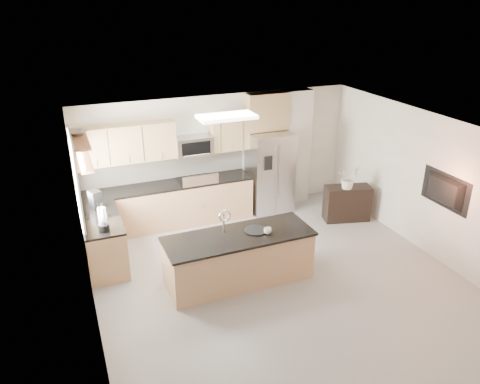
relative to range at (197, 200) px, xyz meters
name	(u,v)px	position (x,y,z in m)	size (l,w,h in m)	color
floor	(284,286)	(0.60, -2.92, -0.47)	(6.50, 6.50, 0.00)	#9B9993
ceiling	(291,137)	(0.60, -2.92, 2.13)	(6.00, 6.50, 0.02)	silver
wall_back	(218,155)	(0.60, 0.33, 0.83)	(6.00, 0.02, 2.60)	beige
wall_front	(440,353)	(0.60, -6.17, 0.83)	(6.00, 0.02, 2.60)	beige
wall_left	(88,253)	(-2.40, -2.92, 0.83)	(0.02, 6.50, 2.60)	beige
wall_right	(437,189)	(3.60, -2.92, 0.83)	(0.02, 6.50, 2.60)	beige
back_counter	(169,204)	(-0.63, 0.01, 0.00)	(3.55, 0.66, 1.44)	tan
left_counter	(103,241)	(-2.07, -1.07, -0.01)	(0.66, 1.50, 0.92)	tan
range	(197,200)	(0.00, 0.00, 0.00)	(0.76, 0.64, 1.14)	black
upper_cabinets	(159,140)	(-0.70, 0.16, 1.35)	(3.50, 0.33, 0.75)	tan
microwave	(194,146)	(0.00, 0.12, 1.16)	(0.76, 0.40, 0.40)	#AEAEB0
refrigerator	(269,172)	(1.66, -0.05, 0.42)	(0.92, 0.78, 1.78)	#AEAEB0
partition_column	(296,147)	(2.42, 0.18, 0.83)	(0.60, 0.30, 2.60)	beige
window	(77,181)	(-2.38, -1.07, 1.18)	(0.04, 1.15, 1.65)	white
shelf_lower	(82,161)	(-2.25, -0.97, 1.48)	(0.30, 1.20, 0.04)	brown
shelf_upper	(79,140)	(-2.25, -0.97, 1.85)	(0.30, 1.20, 0.04)	brown
ceiling_fixture	(227,117)	(0.20, -1.32, 2.09)	(1.00, 0.50, 0.06)	white
island	(239,258)	(-0.03, -2.46, -0.04)	(2.50, 0.93, 1.29)	tan
credenza	(347,203)	(2.98, -1.17, -0.09)	(0.95, 0.40, 0.76)	black
cup	(268,231)	(0.43, -2.59, 0.44)	(0.13, 0.13, 0.10)	silver
platter	(255,230)	(0.28, -2.42, 0.40)	(0.39, 0.39, 0.02)	black
blender	(103,221)	(-2.07, -1.59, 0.63)	(0.18, 0.18, 0.42)	black
kettle	(103,211)	(-2.02, -1.07, 0.56)	(0.21, 0.21, 0.26)	#AEAEB0
coffee_maker	(95,200)	(-2.10, -0.63, 0.61)	(0.24, 0.27, 0.34)	black
bowl	(77,132)	(-2.25, -0.72, 1.91)	(0.41, 0.41, 0.10)	#AEAEB0
flower_vase	(349,172)	(2.90, -1.22, 0.65)	(0.65, 0.56, 0.72)	silver
television	(441,191)	(3.51, -3.12, 0.88)	(1.08, 0.14, 0.62)	black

